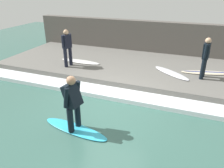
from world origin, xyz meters
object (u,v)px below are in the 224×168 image
Objects in this scene: surfboard_riding at (75,129)px; surfboard_spare at (171,73)px; surfboard_waiting_near at (207,73)px; surfer_waiting_near at (205,56)px; surfer_riding at (73,101)px; surfer_waiting_far at (67,46)px; surfboard_waiting_far at (80,61)px.

surfboard_riding is 1.22× the size of surfboard_spare.
surfboard_waiting_near reaches higher than surfboard_riding.
surfer_waiting_near is 1.45m from surfboard_spare.
surfboard_riding is 0.90m from surfer_riding.
surfer_waiting_far is at bearing 102.31° from surfboard_waiting_near.
surfer_waiting_near is at bearing -83.01° from surfer_waiting_far.
surfer_riding is at bearing -146.92° from surfer_waiting_far.
surfer_waiting_far reaches higher than surfboard_waiting_near.
surfer_waiting_near is (4.32, -3.22, 0.32)m from surfer_riding.
surfboard_waiting_near is at bearing -83.77° from surfboard_waiting_far.
surfer_waiting_near is at bearing -90.41° from surfboard_spare.
surfboard_riding is at bearing -153.53° from surfboard_waiting_far.
surfboard_spare is (0.04, -4.19, 0.00)m from surfboard_waiting_far.
surfboard_riding is 1.31× the size of surfer_waiting_far.
surfer_waiting_near is at bearing 160.90° from surfboard_waiting_near.
surfer_waiting_far is at bearing 33.08° from surfboard_riding.
surfer_riding is 0.99× the size of surfer_waiting_near.
surfer_waiting_near is 5.42m from surfboard_waiting_far.
surfer_riding is at bearing -153.53° from surfboard_waiting_far.
surfboard_waiting_near reaches higher than surfboard_waiting_far.
surfer_waiting_near is 0.91× the size of surfboard_spare.
surfboard_riding is 5.99m from surfboard_waiting_near.
surfer_waiting_far reaches higher than surfboard_riding.
surfboard_waiting_near is (4.90, -3.42, -0.54)m from surfer_riding.
surfer_waiting_near is at bearing -89.69° from surfboard_waiting_far.
surfer_waiting_near is 0.98× the size of surfer_waiting_far.
surfboard_spare is (0.01, 1.17, -0.86)m from surfer_waiting_near.
surfboard_spare is (0.69, -4.42, -0.88)m from surfer_waiting_far.
surfer_riding is 0.78× the size of surfboard_waiting_far.
surfboard_waiting_near is at bearing -34.90° from surfer_riding.
surfboard_riding is at bearing 145.10° from surfboard_waiting_near.
surfer_waiting_far is at bearing 96.99° from surfer_waiting_near.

